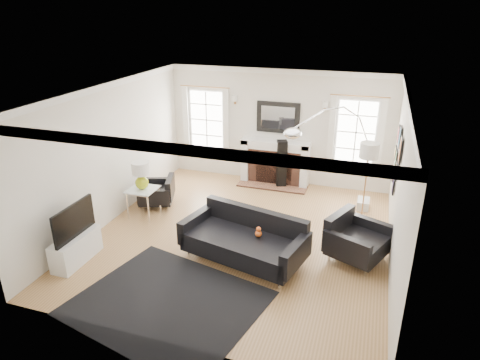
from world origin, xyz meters
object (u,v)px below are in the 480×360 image
(armchair_right, at_px, (354,240))
(arc_floor_lamp, at_px, (332,157))
(fireplace, at_px, (275,163))
(sofa, at_px, (245,240))
(coffee_table, at_px, (229,218))
(armchair_left, at_px, (159,193))
(gourd_lamp, at_px, (141,174))

(armchair_right, relative_size, arc_floor_lamp, 0.52)
(fireplace, relative_size, sofa, 0.74)
(fireplace, bearing_deg, coffee_table, -94.95)
(sofa, xyz_separation_m, armchair_left, (-2.48, 1.49, -0.08))
(armchair_right, xyz_separation_m, arc_floor_lamp, (-0.65, 1.54, 0.94))
(sofa, distance_m, armchair_right, 1.90)
(coffee_table, xyz_separation_m, gourd_lamp, (-1.96, 0.18, 0.62))
(armchair_right, height_order, coffee_table, armchair_right)
(sofa, height_order, arc_floor_lamp, arc_floor_lamp)
(armchair_right, distance_m, arc_floor_lamp, 1.91)
(coffee_table, height_order, gourd_lamp, gourd_lamp)
(armchair_right, bearing_deg, gourd_lamp, 175.73)
(coffee_table, distance_m, gourd_lamp, 2.06)
(fireplace, height_order, gourd_lamp, gourd_lamp)
(armchair_left, xyz_separation_m, coffee_table, (1.91, -0.75, 0.05))
(coffee_table, height_order, arc_floor_lamp, arc_floor_lamp)
(fireplace, height_order, sofa, fireplace)
(armchair_left, distance_m, arc_floor_lamp, 3.83)
(armchair_right, xyz_separation_m, gourd_lamp, (-4.34, 0.32, 0.59))
(fireplace, height_order, arc_floor_lamp, arc_floor_lamp)
(gourd_lamp, relative_size, arc_floor_lamp, 0.24)
(armchair_left, bearing_deg, armchair_right, -11.77)
(coffee_table, bearing_deg, gourd_lamp, 174.86)
(armchair_left, distance_m, coffee_table, 2.05)
(armchair_right, bearing_deg, coffee_table, 176.44)
(fireplace, xyz_separation_m, gourd_lamp, (-2.20, -2.59, 0.42))
(armchair_left, relative_size, arc_floor_lamp, 0.41)
(coffee_table, xyz_separation_m, arc_floor_lamp, (1.73, 1.39, 0.97))
(sofa, bearing_deg, gourd_lamp, 159.99)
(coffee_table, relative_size, gourd_lamp, 1.44)
(coffee_table, bearing_deg, fireplace, 85.05)
(fireplace, height_order, coffee_table, fireplace)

